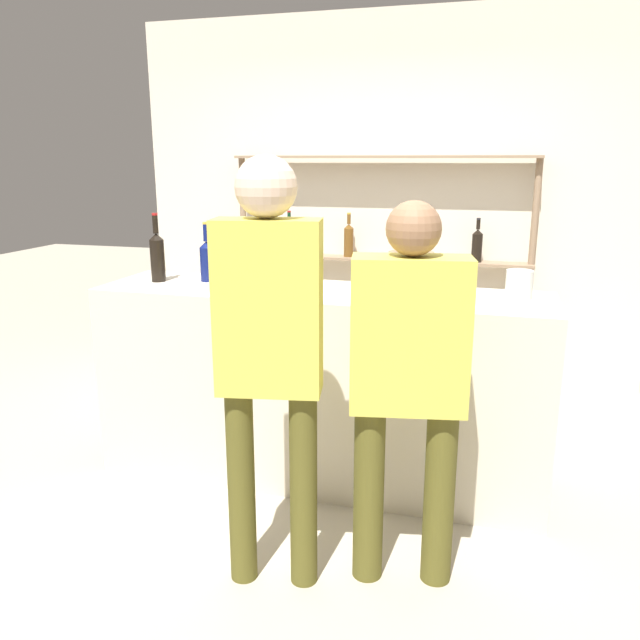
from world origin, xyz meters
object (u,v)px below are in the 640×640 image
(counter_bottle_1, at_px, (236,262))
(wine_glass, at_px, (283,260))
(counter_bottle_0, at_px, (207,259))
(cork_jar, at_px, (519,284))
(customer_center, at_px, (269,342))
(counter_bottle_2, at_px, (157,256))
(customer_right, at_px, (408,372))
(ice_bucket, at_px, (410,276))

(counter_bottle_1, xyz_separation_m, wine_glass, (0.19, 0.21, -0.01))
(counter_bottle_0, height_order, wine_glass, counter_bottle_0)
(counter_bottle_0, xyz_separation_m, cork_jar, (1.67, 0.00, -0.05))
(cork_jar, bearing_deg, counter_bottle_0, -179.92)
(counter_bottle_0, relative_size, counter_bottle_1, 0.95)
(wine_glass, xyz_separation_m, customer_center, (0.32, -1.11, -0.13))
(counter_bottle_2, bearing_deg, customer_center, -42.95)
(counter_bottle_2, relative_size, cork_jar, 2.71)
(customer_right, bearing_deg, ice_bucket, -2.65)
(wine_glass, relative_size, ice_bucket, 0.69)
(cork_jar, relative_size, customer_right, 0.09)
(wine_glass, distance_m, customer_center, 1.17)
(ice_bucket, bearing_deg, counter_bottle_0, 171.51)
(counter_bottle_2, height_order, customer_center, customer_center)
(cork_jar, bearing_deg, customer_center, -132.73)
(ice_bucket, xyz_separation_m, customer_center, (-0.42, -0.84, -0.13))
(counter_bottle_1, relative_size, counter_bottle_2, 0.92)
(cork_jar, xyz_separation_m, customer_right, (-0.42, -0.86, -0.21))
(customer_center, bearing_deg, cork_jar, -53.01)
(customer_center, bearing_deg, wine_glass, 5.94)
(wine_glass, height_order, customer_center, customer_center)
(wine_glass, bearing_deg, customer_right, -48.72)
(cork_jar, bearing_deg, customer_right, -116.18)
(counter_bottle_1, relative_size, customer_center, 0.20)
(counter_bottle_2, bearing_deg, wine_glass, 14.94)
(counter_bottle_2, distance_m, customer_center, 1.38)
(counter_bottle_0, xyz_separation_m, counter_bottle_2, (-0.26, -0.08, 0.02))
(counter_bottle_1, bearing_deg, customer_center, -60.24)
(ice_bucket, bearing_deg, counter_bottle_1, 175.84)
(wine_glass, xyz_separation_m, ice_bucket, (0.75, -0.27, -0.00))
(ice_bucket, height_order, customer_center, customer_center)
(counter_bottle_1, bearing_deg, cork_jar, 4.22)
(wine_glass, distance_m, customer_right, 1.30)
(counter_bottle_2, relative_size, customer_center, 0.22)
(customer_right, bearing_deg, counter_bottle_0, 45.40)
(counter_bottle_1, height_order, wine_glass, counter_bottle_1)
(ice_bucket, bearing_deg, customer_center, -116.82)
(counter_bottle_2, height_order, wine_glass, counter_bottle_2)
(wine_glass, bearing_deg, counter_bottle_2, -165.06)
(cork_jar, distance_m, customer_center, 1.38)
(customer_right, height_order, customer_center, customer_center)
(counter_bottle_2, relative_size, ice_bucket, 1.63)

